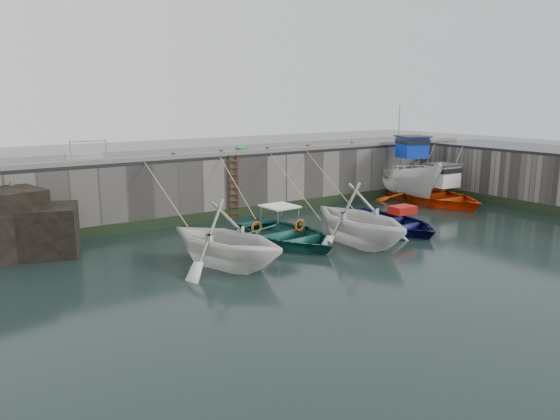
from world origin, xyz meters
TOP-DOWN VIEW (x-y plane):
  - ground at (0.00, 0.00)m, footprint 120.00×120.00m
  - quay_back at (0.00, 12.50)m, footprint 30.00×5.00m
  - road_back at (0.00, 12.50)m, footprint 30.00×5.00m
  - kerb_back at (0.00, 10.15)m, footprint 30.00×0.30m
  - algae_back at (0.00, 9.96)m, footprint 30.00×0.08m
  - algae_right at (11.96, 2.50)m, footprint 0.08×15.00m
  - ladder at (-2.00, 9.91)m, footprint 0.51×0.08m
  - boat_near_white at (-6.13, 3.26)m, footprint 5.81×6.25m
  - boat_near_white_rope at (-6.13, 7.88)m, footprint 0.04×4.97m
  - boat_near_blue at (-2.40, 4.74)m, footprint 4.31×5.83m
  - boat_near_blue_rope at (-2.40, 8.62)m, footprint 0.04×3.79m
  - boat_near_blacktrim at (-0.10, 2.84)m, footprint 4.75×5.46m
  - boat_near_blacktrim_rope at (-0.10, 7.67)m, footprint 0.04×5.33m
  - boat_near_navy at (2.88, 4.03)m, footprint 4.19×5.70m
  - boat_near_navy_rope at (2.88, 8.26)m, footprint 0.04×4.34m
  - boat_far_white at (9.39, 9.13)m, footprint 5.08×7.84m
  - boat_far_orange at (9.47, 7.08)m, footprint 5.11×6.93m
  - fish_crate at (-1.19, 10.48)m, footprint 0.71×0.56m
  - railing at (-8.75, 11.25)m, footprint 1.60×1.05m
  - bollard_a at (-5.00, 10.25)m, footprint 0.18×0.18m
  - bollard_b at (-2.50, 10.25)m, footprint 0.18×0.18m
  - bollard_c at (0.20, 10.25)m, footprint 0.18×0.18m
  - bollard_d at (2.80, 10.25)m, footprint 0.18×0.18m
  - bollard_e at (6.00, 10.25)m, footprint 0.18×0.18m

SIDE VIEW (x-z plane):
  - ground at x=0.00m, z-range 0.00..0.00m
  - boat_near_white at x=-6.13m, z-range -1.34..1.34m
  - boat_near_white_rope at x=-6.13m, z-range -1.55..1.55m
  - boat_near_blue at x=-2.40m, z-range -0.58..0.58m
  - boat_near_blue_rope at x=-2.40m, z-range -1.55..1.55m
  - boat_near_blacktrim at x=-0.10m, z-range -1.41..1.41m
  - boat_near_blacktrim_rope at x=-0.10m, z-range -1.55..1.55m
  - boat_near_navy at x=2.88m, z-range -0.57..0.57m
  - boat_near_navy_rope at x=2.88m, z-range -1.55..1.55m
  - algae_back at x=0.00m, z-range 0.00..0.50m
  - algae_right at x=11.96m, z-range 0.00..0.50m
  - boat_far_orange at x=9.47m, z-range -1.75..2.64m
  - boat_far_white at x=9.39m, z-range -1.73..4.10m
  - quay_back at x=0.00m, z-range 0.00..3.00m
  - ladder at x=-2.00m, z-range -0.01..3.19m
  - road_back at x=0.00m, z-range 3.00..3.16m
  - kerb_back at x=0.00m, z-range 3.16..3.36m
  - bollard_a at x=-5.00m, z-range 3.16..3.44m
  - bollard_b at x=-2.50m, z-range 3.16..3.44m
  - bollard_c at x=0.20m, z-range 3.16..3.44m
  - bollard_d at x=2.80m, z-range 3.16..3.44m
  - bollard_e at x=6.00m, z-range 3.16..3.44m
  - fish_crate at x=-1.19m, z-range 3.16..3.49m
  - railing at x=-8.75m, z-range 2.86..3.86m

